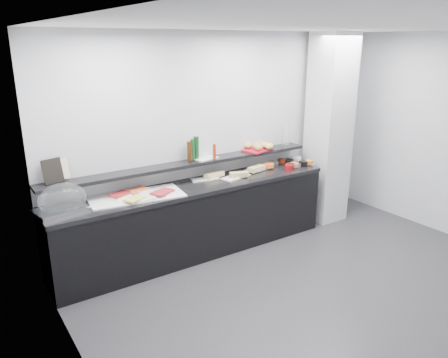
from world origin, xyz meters
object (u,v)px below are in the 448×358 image
framed_print (53,171)px  condiment_tray (206,158)px  sandwich_plate_mid (236,177)px  bread_tray (257,150)px  cloche_base (60,210)px  carafe (286,136)px

framed_print → condiment_tray: (1.84, -0.03, -0.12)m
sandwich_plate_mid → condiment_tray: size_ratio=1.34×
sandwich_plate_mid → framed_print: framed_print is taller
bread_tray → cloche_base: bearing=166.8°
bread_tray → framed_print: bearing=162.3°
cloche_base → condiment_tray: condiment_tray is taller
cloche_base → bread_tray: size_ratio=1.29×
framed_print → condiment_tray: bearing=-15.9°
carafe → bread_tray: bearing=178.7°
condiment_tray → carafe: carafe is taller
sandwich_plate_mid → carafe: (0.98, 0.18, 0.39)m
cloche_base → framed_print: bearing=74.5°
framed_print → carafe: (3.14, -0.07, 0.02)m
cloche_base → condiment_tray: 1.88m
framed_print → carafe: size_ratio=0.87×
cloche_base → sandwich_plate_mid: 2.17m
framed_print → condiment_tray: framed_print is taller
bread_tray → sandwich_plate_mid: bearing=-175.5°
sandwich_plate_mid → carafe: size_ratio=1.33×
cloche_base → condiment_tray: size_ratio=1.68×
sandwich_plate_mid → bread_tray: (0.49, 0.19, 0.25)m
cloche_base → framed_print: size_ratio=1.92×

